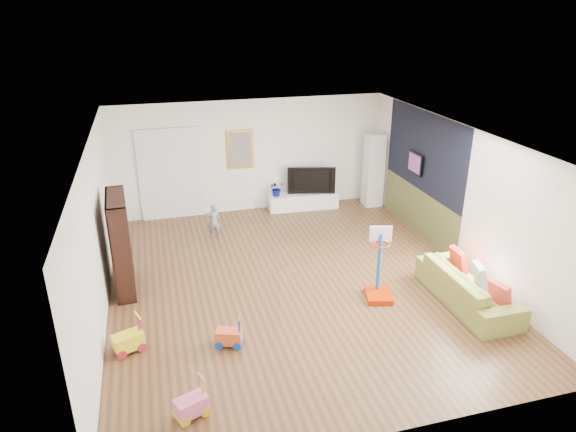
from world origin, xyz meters
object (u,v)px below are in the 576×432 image
object	(u,v)px
bookshelf	(121,244)
sofa	(468,287)
media_console	(303,201)
basketball_hoop	(381,265)

from	to	relation	value
bookshelf	sofa	xyz separation A→B (m)	(5.59, -2.06, -0.56)
media_console	basketball_hoop	bearing A→B (deg)	-86.22
media_console	sofa	distance (m)	5.09
bookshelf	basketball_hoop	size ratio (longest dim) A/B	1.36
bookshelf	basketball_hoop	world-z (taller)	bookshelf
sofa	basketball_hoop	size ratio (longest dim) A/B	1.64
media_console	bookshelf	distance (m)	5.09
sofa	basketball_hoop	xyz separation A→B (m)	(-1.38, 0.54, 0.33)
media_console	basketball_hoop	size ratio (longest dim) A/B	1.34
media_console	bookshelf	size ratio (longest dim) A/B	0.98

